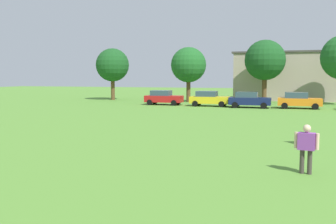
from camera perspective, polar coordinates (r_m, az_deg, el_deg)
name	(u,v)px	position (r m, az deg, el deg)	size (l,w,h in m)	color
ground_plane	(193,120)	(28.52, 3.80, -1.16)	(160.00, 160.00, 0.00)	#568C33
adult_bystander	(306,145)	(13.38, 20.48, -4.72)	(0.79, 0.40, 1.68)	#3F3833
parked_car_red_0	(163,97)	(43.24, -0.74, 2.24)	(4.30, 2.02, 1.68)	red
parked_car_yellow_1	(209,99)	(41.46, 6.31, 2.07)	(4.30, 2.02, 1.68)	yellow
parked_car_navy_2	(249,100)	(40.13, 12.35, 1.87)	(4.30, 2.02, 1.68)	#141E4C
parked_car_orange_3	(299,100)	(40.48, 19.43, 1.71)	(4.30, 2.02, 1.68)	orange
tree_far_left	(113,65)	(53.03, -8.52, 7.13)	(4.64, 4.64, 7.23)	brown
tree_left	(189,65)	(48.19, 3.17, 7.22)	(4.53, 4.53, 7.06)	brown
tree_center	(265,60)	(48.43, 14.67, 7.69)	(5.05, 5.05, 7.87)	brown
house_left	(284,76)	(55.09, 17.35, 5.28)	(13.75, 7.63, 6.68)	tan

